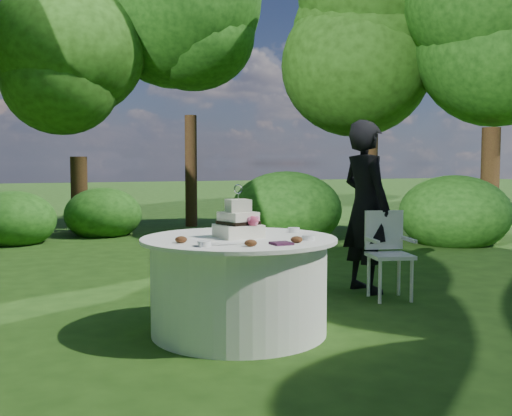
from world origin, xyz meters
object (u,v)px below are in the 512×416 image
(guest, at_px, (366,206))
(chair, at_px, (387,247))
(table, at_px, (239,285))
(cake, at_px, (239,223))
(napkins, at_px, (281,243))

(guest, bearing_deg, chair, -179.05)
(table, height_order, cake, cake)
(guest, xyz_separation_m, cake, (-1.82, -0.88, -0.02))
(cake, bearing_deg, napkins, -77.93)
(guest, distance_m, cake, 2.03)
(guest, relative_size, cake, 4.23)
(guest, relative_size, table, 1.16)
(chair, bearing_deg, guest, 93.45)
(guest, distance_m, table, 2.09)
(napkins, relative_size, chair, 0.16)
(napkins, bearing_deg, guest, 39.52)
(cake, bearing_deg, guest, 25.78)
(napkins, distance_m, chair, 2.05)
(guest, xyz_separation_m, chair, (0.02, -0.36, -0.39))
(chair, bearing_deg, napkins, -148.64)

